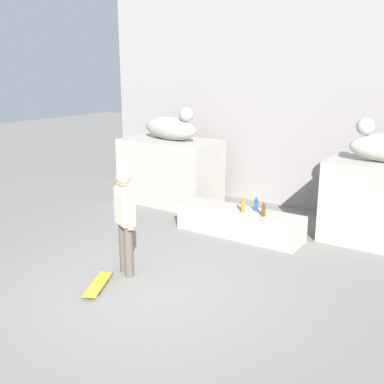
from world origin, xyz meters
The scene contains 10 objects.
ground_plane centered at (0.00, 0.00, 0.00)m, with size 40.00×40.00×0.00m, color slate.
facade_wall centered at (0.00, 5.42, 2.58)m, with size 10.01×0.60×5.17m, color gray.
pedestal_left centered at (-2.45, 3.92, 0.75)m, with size 2.24×1.29×1.50m, color #A39E93.
statue_reclining_left centered at (-2.41, 3.91, 1.78)m, with size 1.68×0.88×0.78m.
ledge_block centered at (0.00, 2.80, 0.25)m, with size 2.44×0.67×0.50m, color #A39E93.
skater centered at (-0.65, 0.30, 0.92)m, with size 0.49×0.34×1.67m.
skateboard centered at (-0.67, -0.32, 0.06)m, with size 0.53×0.81×0.08m.
bottle_blue centered at (0.28, 2.92, 0.62)m, with size 0.07×0.07×0.29m.
bottle_orange centered at (0.12, 2.70, 0.64)m, with size 0.07×0.07×0.33m.
bottle_brown centered at (0.53, 2.69, 0.62)m, with size 0.07×0.07×0.28m.
Camera 1 is at (3.88, -4.68, 3.12)m, focal length 43.26 mm.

